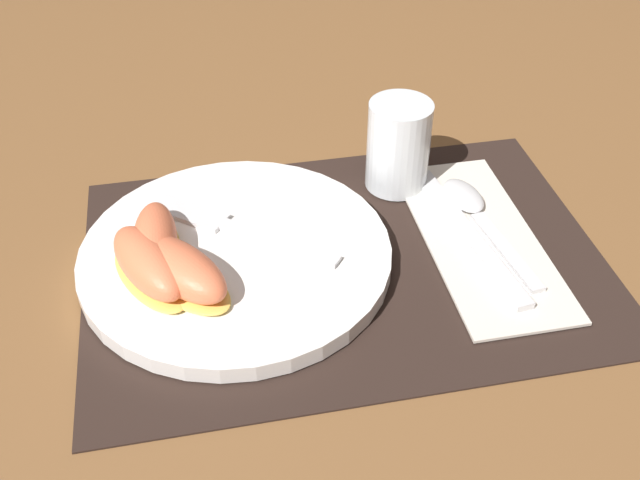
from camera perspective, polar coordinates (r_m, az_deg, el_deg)
name	(u,v)px	position (r m, az deg, el deg)	size (l,w,h in m)	color
ground_plane	(345,261)	(0.69, 1.89, -1.60)	(3.00, 3.00, 0.00)	brown
placemat	(345,259)	(0.68, 1.89, -1.48)	(0.47, 0.33, 0.00)	black
plate	(236,256)	(0.68, -6.42, -1.19)	(0.28, 0.28, 0.02)	white
juice_glass	(398,150)	(0.76, 5.96, 6.83)	(0.06, 0.06, 0.09)	silver
napkin	(479,236)	(0.72, 11.99, 0.28)	(0.10, 0.25, 0.00)	silver
knife	(471,237)	(0.71, 11.40, 0.20)	(0.05, 0.21, 0.01)	silver
spoon	(474,210)	(0.74, 11.66, 2.28)	(0.05, 0.17, 0.01)	silver
fork	(230,227)	(0.69, -6.85, 1.01)	(0.16, 0.13, 0.00)	silver
citrus_wedge_0	(156,244)	(0.66, -12.42, -0.28)	(0.05, 0.11, 0.04)	#F7C656
citrus_wedge_1	(149,265)	(0.64, -12.93, -1.88)	(0.09, 0.12, 0.04)	#F7C656
citrus_wedge_2	(179,271)	(0.63, -10.66, -2.30)	(0.11, 0.12, 0.04)	#F7C656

